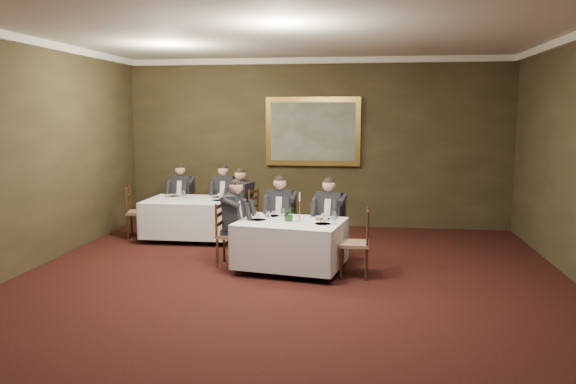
% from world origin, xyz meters
% --- Properties ---
extents(ground, '(10.00, 10.00, 0.00)m').
position_xyz_m(ground, '(0.00, 0.00, 0.00)').
color(ground, black).
rests_on(ground, ground).
extents(ceiling, '(8.00, 10.00, 0.10)m').
position_xyz_m(ceiling, '(0.00, 0.00, 3.50)').
color(ceiling, silver).
rests_on(ceiling, back_wall).
extents(back_wall, '(8.00, 0.10, 3.50)m').
position_xyz_m(back_wall, '(0.00, 5.00, 1.75)').
color(back_wall, '#2E2717').
rests_on(back_wall, ground).
extents(front_wall, '(8.00, 0.10, 3.50)m').
position_xyz_m(front_wall, '(0.00, -5.00, 1.75)').
color(front_wall, '#2E2717').
rests_on(front_wall, ground).
extents(crown_molding, '(8.00, 10.00, 0.12)m').
position_xyz_m(crown_molding, '(0.00, 0.00, 3.44)').
color(crown_molding, white).
rests_on(crown_molding, back_wall).
extents(table_main, '(1.74, 1.44, 0.67)m').
position_xyz_m(table_main, '(-0.06, 1.47, 0.45)').
color(table_main, '#33190E').
rests_on(table_main, ground).
extents(table_second, '(1.66, 1.27, 0.67)m').
position_xyz_m(table_second, '(-2.22, 3.37, 0.45)').
color(table_second, '#33190E').
rests_on(table_second, ground).
extents(chair_main_backleft, '(0.49, 0.48, 1.00)m').
position_xyz_m(chair_main_backleft, '(-0.33, 2.33, 0.28)').
color(chair_main_backleft, '#8D6648').
rests_on(chair_main_backleft, ground).
extents(diner_main_backleft, '(0.46, 0.53, 1.35)m').
position_xyz_m(diner_main_backleft, '(-0.33, 2.32, 0.51)').
color(diner_main_backleft, black).
rests_on(diner_main_backleft, chair_main_backleft).
extents(chair_main_backright, '(0.53, 0.51, 1.00)m').
position_xyz_m(chair_main_backright, '(0.49, 2.18, 0.28)').
color(chair_main_backright, '#8D6648').
rests_on(chair_main_backright, ground).
extents(diner_main_backright, '(0.50, 0.56, 1.35)m').
position_xyz_m(diner_main_backright, '(0.49, 2.17, 0.51)').
color(diner_main_backright, black).
rests_on(diner_main_backright, chair_main_backright).
extents(chair_main_endleft, '(0.43, 0.45, 1.00)m').
position_xyz_m(chair_main_endleft, '(-1.02, 1.64, 0.28)').
color(chair_main_endleft, '#8D6648').
rests_on(chair_main_endleft, ground).
extents(diner_main_endleft, '(0.49, 0.43, 1.35)m').
position_xyz_m(diner_main_endleft, '(-1.01, 1.64, 0.51)').
color(diner_main_endleft, black).
rests_on(diner_main_endleft, chair_main_endleft).
extents(chair_main_endright, '(0.43, 0.45, 1.00)m').
position_xyz_m(chair_main_endright, '(0.91, 1.30, 0.28)').
color(chair_main_endright, '#8D6648').
rests_on(chair_main_endright, ground).
extents(chair_sec_backleft, '(0.48, 0.46, 1.00)m').
position_xyz_m(chair_sec_backleft, '(-2.66, 4.22, 0.28)').
color(chair_sec_backleft, '#8D6648').
rests_on(chair_sec_backleft, ground).
extents(diner_sec_backleft, '(0.45, 0.52, 1.35)m').
position_xyz_m(diner_sec_backleft, '(-2.66, 4.20, 0.51)').
color(diner_sec_backleft, black).
rests_on(diner_sec_backleft, chair_sec_backleft).
extents(chair_sec_backright, '(0.46, 0.44, 1.00)m').
position_xyz_m(chair_sec_backright, '(-1.77, 4.22, 0.28)').
color(chair_sec_backright, '#8D6648').
rests_on(chair_sec_backright, ground).
extents(diner_sec_backright, '(0.43, 0.50, 1.35)m').
position_xyz_m(diner_sec_backright, '(-1.77, 4.20, 0.51)').
color(diner_sec_backright, black).
rests_on(diner_sec_backright, chair_sec_backright).
extents(chair_sec_endright, '(0.51, 0.53, 1.00)m').
position_xyz_m(chair_sec_endright, '(-1.17, 3.36, 0.28)').
color(chair_sec_endright, '#8D6648').
rests_on(chair_sec_endright, ground).
extents(diner_sec_endright, '(0.56, 0.50, 1.35)m').
position_xyz_m(diner_sec_endright, '(-1.18, 3.36, 0.51)').
color(diner_sec_endright, black).
rests_on(diner_sec_endright, chair_sec_endright).
extents(chair_sec_endleft, '(0.50, 0.52, 1.00)m').
position_xyz_m(chair_sec_endleft, '(-3.27, 3.36, 0.28)').
color(chair_sec_endleft, '#8D6648').
rests_on(chair_sec_endleft, ground).
extents(centerpiece, '(0.24, 0.21, 0.24)m').
position_xyz_m(centerpiece, '(-0.08, 1.47, 0.89)').
color(centerpiece, '#2D5926').
rests_on(centerpiece, table_main).
extents(candlestick, '(0.07, 0.07, 0.46)m').
position_xyz_m(candlestick, '(0.07, 1.47, 0.93)').
color(candlestick, '#B58637').
rests_on(candlestick, table_main).
extents(place_setting_table_main, '(0.33, 0.31, 0.14)m').
position_xyz_m(place_setting_table_main, '(-0.36, 1.89, 0.80)').
color(place_setting_table_main, white).
rests_on(place_setting_table_main, table_main).
extents(place_setting_table_second, '(0.33, 0.31, 0.14)m').
position_xyz_m(place_setting_table_second, '(-2.61, 3.74, 0.80)').
color(place_setting_table_second, white).
rests_on(place_setting_table_second, table_second).
extents(painting, '(1.97, 0.09, 1.42)m').
position_xyz_m(painting, '(-0.06, 4.94, 2.00)').
color(painting, tan).
rests_on(painting, back_wall).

